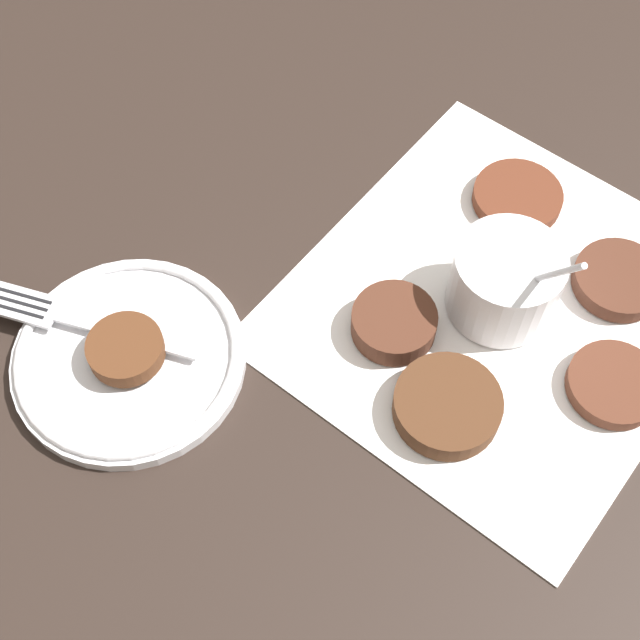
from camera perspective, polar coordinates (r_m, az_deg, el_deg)
ground_plane at (r=0.76m, az=9.75°, el=2.26°), size 4.00×4.00×0.00m
napkin at (r=0.75m, az=11.61°, el=1.10°), size 0.39×0.36×0.00m
sauce_bowl at (r=0.73m, az=11.85°, el=2.38°), size 0.10×0.10×0.12m
fritter_0 at (r=0.78m, az=18.57°, el=2.46°), size 0.08×0.08×0.02m
fritter_1 at (r=0.68m, az=8.14°, el=-5.46°), size 0.08×0.08×0.02m
fritter_2 at (r=0.81m, az=12.52°, el=7.69°), size 0.08×0.08×0.01m
fritter_3 at (r=0.73m, az=18.29°, el=-3.93°), size 0.07×0.07×0.01m
fritter_4 at (r=0.71m, az=4.75°, el=-0.17°), size 0.07×0.07×0.02m
serving_plate at (r=0.72m, az=-12.15°, el=-2.35°), size 0.19×0.19×0.02m
fritter_on_plate at (r=0.70m, az=-12.33°, el=-1.83°), size 0.06×0.06×0.02m
fork at (r=0.74m, az=-16.40°, el=0.32°), size 0.12×0.18×0.00m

